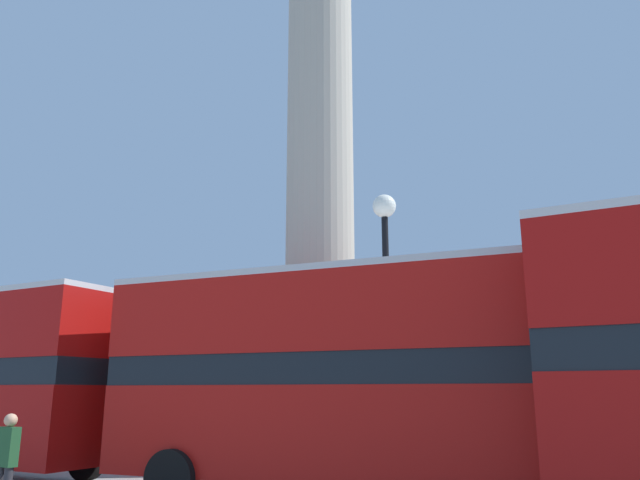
{
  "coord_description": "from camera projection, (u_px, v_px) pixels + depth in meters",
  "views": [
    {
      "loc": [
        7.96,
        -15.3,
        1.98
      ],
      "look_at": [
        0.0,
        0.0,
        6.2
      ],
      "focal_mm": 35.0,
      "sensor_mm": 36.0,
      "label": 1
    }
  ],
  "objects": [
    {
      "name": "monument_column",
      "position": [
        320.0,
        198.0,
        18.06
      ],
      "size": [
        4.89,
        4.89,
        20.47
      ],
      "color": "#ADA593",
      "rests_on": "ground_plane"
    },
    {
      "name": "bus_c",
      "position": [
        396.0,
        373.0,
        11.14
      ],
      "size": [
        11.05,
        3.47,
        4.18
      ],
      "rotation": [
        0.0,
        0.0,
        0.08
      ],
      "color": "#B7140F",
      "rests_on": "ground_plane"
    },
    {
      "name": "equestrian_statue",
      "position": [
        175.0,
        397.0,
        25.19
      ],
      "size": [
        3.35,
        2.86,
        5.89
      ],
      "rotation": [
        0.0,
        0.0,
        0.35
      ],
      "color": "#ADA593",
      "rests_on": "ground_plane"
    },
    {
      "name": "ground_plane",
      "position": [
        320.0,
        470.0,
        16.29
      ],
      "size": [
        200.0,
        200.0,
        0.0
      ],
      "primitive_type": "plane",
      "color": "gray"
    },
    {
      "name": "street_lamp",
      "position": [
        387.0,
        298.0,
        13.0
      ],
      "size": [
        0.51,
        0.51,
        6.15
      ],
      "color": "black",
      "rests_on": "ground_plane"
    },
    {
      "name": "pedestrian_near_lamp",
      "position": [
        6.0,
        460.0,
        10.24
      ],
      "size": [
        0.45,
        0.22,
        1.64
      ],
      "rotation": [
        0.0,
        0.0,
        6.16
      ],
      "color": "#28282D",
      "rests_on": "ground_plane"
    }
  ]
}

